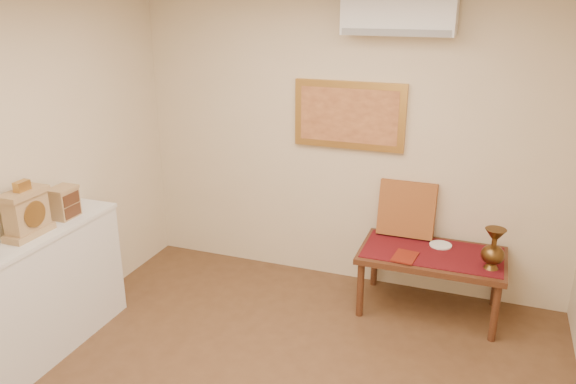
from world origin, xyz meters
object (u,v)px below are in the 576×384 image
at_px(display_ledge, 14,312).
at_px(low_table, 432,260).
at_px(wooden_chest, 64,202).
at_px(brass_urn_tall, 494,244).
at_px(mantel_clock, 27,213).

height_order(display_ledge, low_table, display_ledge).
bearing_deg(display_ledge, wooden_chest, 89.81).
xyz_separation_m(wooden_chest, low_table, (2.67, 1.26, -0.62)).
bearing_deg(display_ledge, low_table, 35.10).
xyz_separation_m(brass_urn_tall, mantel_clock, (-3.14, -1.49, 0.39)).
relative_size(display_ledge, mantel_clock, 4.93).
bearing_deg(brass_urn_tall, display_ledge, -151.04).
distance_m(display_ledge, wooden_chest, 0.87).
height_order(brass_urn_tall, wooden_chest, wooden_chest).
bearing_deg(mantel_clock, display_ledge, -91.03).
bearing_deg(mantel_clock, wooden_chest, 90.37).
height_order(mantel_clock, wooden_chest, mantel_clock).
bearing_deg(low_table, brass_urn_tall, -16.52).
bearing_deg(brass_urn_tall, low_table, 163.48).
distance_m(wooden_chest, low_table, 3.02).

